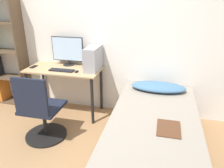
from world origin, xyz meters
TOP-DOWN VIEW (x-y plane):
  - ground_plane at (0.00, 0.00)m, footprint 14.00×14.00m
  - wall_back at (0.00, 1.45)m, footprint 8.00×0.05m
  - desk at (-0.44, 1.14)m, footprint 1.15×0.57m
  - office_chair at (-0.44, 0.39)m, footprint 0.56×0.56m
  - bed at (1.00, 0.43)m, footprint 1.02×1.99m
  - pillow at (1.00, 1.16)m, footprint 0.78×0.36m
  - magazine at (1.15, 0.19)m, footprint 0.24×0.32m
  - monitor at (-0.44, 1.33)m, footprint 0.52×0.17m
  - keyboard at (-0.42, 1.03)m, footprint 0.37×0.11m
  - pc_tower at (0.02, 1.20)m, footprint 0.18×0.42m
  - mouse at (-0.19, 1.03)m, footprint 0.06×0.09m
  - phone at (-0.94, 1.09)m, footprint 0.07×0.14m

SIDE VIEW (x-z plane):
  - ground_plane at x=0.00m, z-range 0.00..0.00m
  - bed at x=1.00m, z-range 0.00..0.53m
  - office_chair at x=-0.44m, z-range -0.11..0.82m
  - magazine at x=1.15m, z-range 0.53..0.54m
  - pillow at x=1.00m, z-range 0.53..0.64m
  - desk at x=-0.44m, z-range 0.26..1.02m
  - phone at x=-0.94m, z-range 0.76..0.77m
  - keyboard at x=-0.42m, z-range 0.76..0.78m
  - mouse at x=-0.19m, z-range 0.76..0.78m
  - pc_tower at x=0.02m, z-range 0.76..1.11m
  - monitor at x=-0.44m, z-range 0.78..1.23m
  - wall_back at x=0.00m, z-range 0.00..2.50m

